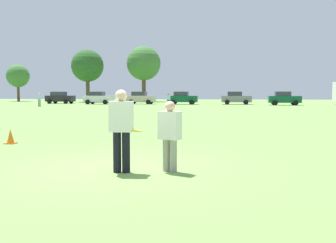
{
  "coord_description": "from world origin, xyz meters",
  "views": [
    {
      "loc": [
        2.25,
        -8.15,
        1.65
      ],
      "look_at": [
        0.92,
        1.63,
        0.92
      ],
      "focal_mm": 41.33,
      "sensor_mm": 36.0,
      "label": 1
    }
  ],
  "objects_px": {
    "player_defender": "(170,132)",
    "parked_car_center": "(141,98)",
    "parked_car_near_left": "(60,98)",
    "parked_car_near_right": "(236,98)",
    "traffic_cone": "(10,137)",
    "parked_car_far_right": "(284,98)",
    "parked_car_mid_left": "(98,98)",
    "parked_car_mid_right": "(183,98)",
    "bystander_far_jogger": "(168,99)",
    "player_thrower": "(121,126)",
    "frisbee": "(135,131)",
    "bystander_sideline_watcher": "(39,99)"
  },
  "relations": [
    {
      "from": "player_defender",
      "to": "parked_car_center",
      "type": "bearing_deg",
      "value": 102.53
    },
    {
      "from": "parked_car_near_left",
      "to": "parked_car_near_right",
      "type": "height_order",
      "value": "same"
    },
    {
      "from": "traffic_cone",
      "to": "parked_car_far_right",
      "type": "xyz_separation_m",
      "value": [
        15.17,
        41.66,
        0.69
      ]
    },
    {
      "from": "player_defender",
      "to": "parked_car_far_right",
      "type": "distance_m",
      "value": 46.32
    },
    {
      "from": "parked_car_mid_left",
      "to": "parked_car_mid_right",
      "type": "relative_size",
      "value": 1.0
    },
    {
      "from": "parked_car_mid_left",
      "to": "traffic_cone",
      "type": "bearing_deg",
      "value": -75.69
    },
    {
      "from": "player_defender",
      "to": "parked_car_near_left",
      "type": "xyz_separation_m",
      "value": [
        -23.27,
        48.3,
        0.1
      ]
    },
    {
      "from": "parked_car_near_right",
      "to": "bystander_far_jogger",
      "type": "xyz_separation_m",
      "value": [
        -8.26,
        -10.92,
        -0.0
      ]
    },
    {
      "from": "traffic_cone",
      "to": "parked_car_center",
      "type": "xyz_separation_m",
      "value": [
        -4.9,
        44.05,
        0.69
      ]
    },
    {
      "from": "player_thrower",
      "to": "frisbee",
      "type": "height_order",
      "value": "player_thrower"
    },
    {
      "from": "parked_car_far_right",
      "to": "bystander_sideline_watcher",
      "type": "distance_m",
      "value": 31.53
    },
    {
      "from": "player_thrower",
      "to": "parked_car_mid_left",
      "type": "bearing_deg",
      "value": 108.52
    },
    {
      "from": "parked_car_mid_left",
      "to": "parked_car_near_right",
      "type": "relative_size",
      "value": 1.0
    },
    {
      "from": "parked_car_center",
      "to": "bystander_far_jogger",
      "type": "distance_m",
      "value": 12.15
    },
    {
      "from": "player_defender",
      "to": "parked_car_far_right",
      "type": "height_order",
      "value": "parked_car_far_right"
    },
    {
      "from": "parked_car_mid_right",
      "to": "bystander_sideline_watcher",
      "type": "relative_size",
      "value": 2.61
    },
    {
      "from": "player_thrower",
      "to": "parked_car_center",
      "type": "height_order",
      "value": "parked_car_center"
    },
    {
      "from": "parked_car_mid_left",
      "to": "parked_car_center",
      "type": "xyz_separation_m",
      "value": [
        5.99,
        1.34,
        0.0
      ]
    },
    {
      "from": "bystander_far_jogger",
      "to": "player_thrower",
      "type": "bearing_deg",
      "value": -83.77
    },
    {
      "from": "parked_car_mid_right",
      "to": "bystander_sideline_watcher",
      "type": "distance_m",
      "value": 19.6
    },
    {
      "from": "bystander_far_jogger",
      "to": "traffic_cone",
      "type": "bearing_deg",
      "value": -91.16
    },
    {
      "from": "player_defender",
      "to": "parked_car_mid_left",
      "type": "relative_size",
      "value": 0.35
    },
    {
      "from": "player_defender",
      "to": "bystander_sideline_watcher",
      "type": "relative_size",
      "value": 0.91
    },
    {
      "from": "frisbee",
      "to": "parked_car_near_right",
      "type": "distance_m",
      "value": 48.26
    },
    {
      "from": "parked_car_center",
      "to": "player_thrower",
      "type": "bearing_deg",
      "value": -78.65
    },
    {
      "from": "player_thrower",
      "to": "parked_car_far_right",
      "type": "relative_size",
      "value": 0.4
    },
    {
      "from": "frisbee",
      "to": "parked_car_mid_right",
      "type": "height_order",
      "value": "parked_car_mid_right"
    },
    {
      "from": "parked_car_mid_left",
      "to": "bystander_sideline_watcher",
      "type": "xyz_separation_m",
      "value": [
        -4.19,
        -9.97,
        -0.01
      ]
    },
    {
      "from": "player_defender",
      "to": "parked_car_mid_right",
      "type": "height_order",
      "value": "parked_car_mid_right"
    },
    {
      "from": "parked_car_near_left",
      "to": "bystander_sideline_watcher",
      "type": "height_order",
      "value": "parked_car_near_left"
    },
    {
      "from": "parked_car_mid_right",
      "to": "parked_car_near_right",
      "type": "bearing_deg",
      "value": 5.71
    },
    {
      "from": "bystander_sideline_watcher",
      "to": "parked_car_center",
      "type": "bearing_deg",
      "value": 48.02
    },
    {
      "from": "parked_car_near_left",
      "to": "parked_car_near_right",
      "type": "bearing_deg",
      "value": -0.93
    },
    {
      "from": "player_thrower",
      "to": "player_defender",
      "type": "height_order",
      "value": "player_thrower"
    },
    {
      "from": "bystander_far_jogger",
      "to": "bystander_sideline_watcher",
      "type": "bearing_deg",
      "value": -178.11
    },
    {
      "from": "frisbee",
      "to": "parked_car_near_right",
      "type": "xyz_separation_m",
      "value": [
        3.92,
        48.11,
        0.05
      ]
    },
    {
      "from": "parked_car_mid_right",
      "to": "bystander_far_jogger",
      "type": "bearing_deg",
      "value": -93.87
    },
    {
      "from": "traffic_cone",
      "to": "bystander_sideline_watcher",
      "type": "xyz_separation_m",
      "value": [
        -15.08,
        32.73,
        0.69
      ]
    },
    {
      "from": "bystander_sideline_watcher",
      "to": "bystander_far_jogger",
      "type": "relative_size",
      "value": 1.0
    },
    {
      "from": "player_defender",
      "to": "parked_car_center",
      "type": "relative_size",
      "value": 0.35
    },
    {
      "from": "player_thrower",
      "to": "player_defender",
      "type": "bearing_deg",
      "value": 13.76
    },
    {
      "from": "parked_car_near_right",
      "to": "parked_car_center",
      "type": "bearing_deg",
      "value": -179.48
    },
    {
      "from": "player_defender",
      "to": "bystander_sideline_watcher",
      "type": "bearing_deg",
      "value": 119.71
    },
    {
      "from": "parked_car_mid_right",
      "to": "parked_car_near_right",
      "type": "relative_size",
      "value": 1.0
    },
    {
      "from": "parked_car_mid_right",
      "to": "parked_car_near_left",
      "type": "bearing_deg",
      "value": 176.41
    },
    {
      "from": "parked_car_near_right",
      "to": "parked_car_far_right",
      "type": "height_order",
      "value": "same"
    },
    {
      "from": "parked_car_near_left",
      "to": "parked_car_far_right",
      "type": "xyz_separation_m",
      "value": [
        32.73,
        -2.95,
        0.0
      ]
    },
    {
      "from": "player_thrower",
      "to": "frisbee",
      "type": "bearing_deg",
      "value": -0.11
    },
    {
      "from": "bystander_sideline_watcher",
      "to": "parked_car_near_right",
      "type": "bearing_deg",
      "value": 25.46
    },
    {
      "from": "player_defender",
      "to": "frisbee",
      "type": "distance_m",
      "value": 0.73
    }
  ]
}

